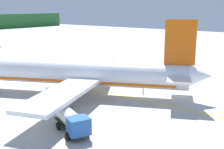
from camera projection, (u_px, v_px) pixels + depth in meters
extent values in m
cube|color=#B7B5AD|center=(27.00, 60.00, 76.73)|extent=(240.00, 320.00, 0.20)
cylinder|color=white|center=(72.00, 72.00, 46.07)|extent=(19.07, 34.07, 3.80)
cone|color=white|center=(201.00, 76.00, 42.06)|extent=(4.30, 4.29, 3.23)
cube|color=white|center=(62.00, 94.00, 37.10)|extent=(16.68, 9.93, 0.50)
cylinder|color=slate|center=(58.00, 96.00, 40.34)|extent=(3.37, 3.84, 2.20)
cube|color=white|center=(98.00, 66.00, 54.53)|extent=(16.13, 12.51, 0.50)
cylinder|color=slate|center=(85.00, 75.00, 52.55)|extent=(3.37, 3.84, 2.20)
cube|color=#D8590C|center=(180.00, 42.00, 41.61)|extent=(2.24, 4.12, 6.50)
cube|color=white|center=(179.00, 75.00, 42.68)|extent=(10.76, 7.40, 0.24)
cube|color=#D8590C|center=(72.00, 79.00, 46.30)|extent=(17.34, 30.75, 0.36)
cylinder|color=black|center=(76.00, 96.00, 43.95)|extent=(0.79, 1.14, 1.10)
cylinder|color=gray|center=(76.00, 91.00, 43.77)|extent=(0.20, 0.20, 0.50)
cylinder|color=black|center=(86.00, 87.00, 48.91)|extent=(0.79, 1.14, 1.10)
cylinder|color=gray|center=(86.00, 82.00, 48.73)|extent=(0.20, 0.20, 0.50)
cube|color=#2659A5|center=(79.00, 126.00, 30.36)|extent=(2.74, 2.53, 1.80)
cube|color=#192333|center=(82.00, 125.00, 29.55)|extent=(1.73, 0.81, 0.94)
cylinder|color=silver|center=(67.00, 116.00, 33.21)|extent=(3.50, 4.97, 1.80)
cube|color=#262628|center=(70.00, 126.00, 32.66)|extent=(4.08, 6.74, 0.16)
cylinder|color=black|center=(87.00, 132.00, 31.36)|extent=(0.62, 0.94, 0.90)
cylinder|color=black|center=(68.00, 136.00, 30.33)|extent=(0.62, 0.94, 0.90)
cylinder|color=black|center=(77.00, 123.00, 33.96)|extent=(0.62, 0.94, 0.90)
cylinder|color=black|center=(58.00, 126.00, 32.93)|extent=(0.62, 0.94, 0.90)
cylinder|color=#191E33|center=(143.00, 91.00, 46.73)|extent=(0.14, 0.14, 0.82)
cylinder|color=#191E33|center=(143.00, 92.00, 46.56)|extent=(0.14, 0.14, 0.82)
cube|color=#CCE519|center=(143.00, 87.00, 46.48)|extent=(0.49, 0.42, 0.61)
cube|color=silver|center=(143.00, 87.00, 46.48)|extent=(0.50, 0.43, 0.06)
sphere|color=tan|center=(143.00, 85.00, 46.39)|extent=(0.22, 0.22, 0.22)
cylinder|color=#CCE519|center=(143.00, 86.00, 46.74)|extent=(0.09, 0.09, 0.58)
cylinder|color=#CCE519|center=(143.00, 87.00, 46.22)|extent=(0.09, 0.09, 0.58)
cube|color=yellow|center=(112.00, 93.00, 46.96)|extent=(0.30, 60.00, 0.01)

